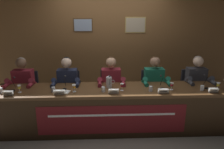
{
  "coord_description": "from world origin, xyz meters",
  "views": [
    {
      "loc": [
        -0.15,
        -3.47,
        2.04
      ],
      "look_at": [
        0.0,
        0.0,
        1.0
      ],
      "focal_mm": 34.67,
      "sensor_mm": 36.0,
      "label": 1
    }
  ],
  "objects_px": {
    "panelist_far_left": "(22,85)",
    "microphone_far_left": "(13,86)",
    "juice_glass_center": "(122,86)",
    "chair_right": "(151,93)",
    "microphone_far_right": "(206,84)",
    "panelist_center": "(111,84)",
    "chair_far_left": "(28,95)",
    "water_cup_far_left": "(1,91)",
    "water_cup_center": "(103,90)",
    "microphone_right": "(162,84)",
    "water_cup_far_right": "(202,88)",
    "juice_glass_right": "(172,85)",
    "microphone_left": "(65,85)",
    "juice_glass_far_left": "(19,87)",
    "chair_center": "(111,94)",
    "nameplate_right": "(163,91)",
    "panelist_far_right": "(197,83)",
    "water_cup_left": "(53,90)",
    "nameplate_far_left": "(8,93)",
    "document_stack_left": "(63,92)",
    "water_cup_right": "(151,89)",
    "conference_table": "(112,104)",
    "chair_far_right": "(192,93)",
    "nameplate_left": "(59,92)",
    "chair_left": "(70,95)",
    "juice_glass_left": "(74,87)",
    "microphone_center": "(110,85)",
    "water_pitcher_central": "(109,82)",
    "nameplate_center": "(114,91)",
    "juice_glass_far_right": "(218,85)",
    "nameplate_far_right": "(214,90)"
  },
  "relations": [
    {
      "from": "juice_glass_far_left",
      "to": "juice_glass_center",
      "type": "height_order",
      "value": "same"
    },
    {
      "from": "water_cup_far_left",
      "to": "water_cup_center",
      "type": "bearing_deg",
      "value": -0.63
    },
    {
      "from": "microphone_right",
      "to": "water_cup_far_right",
      "type": "height_order",
      "value": "microphone_right"
    },
    {
      "from": "juice_glass_left",
      "to": "water_cup_far_right",
      "type": "relative_size",
      "value": 1.46
    },
    {
      "from": "nameplate_far_right",
      "to": "chair_right",
      "type": "bearing_deg",
      "value": 135.12
    },
    {
      "from": "chair_center",
      "to": "water_pitcher_central",
      "type": "distance_m",
      "value": 0.64
    },
    {
      "from": "juice_glass_center",
      "to": "microphone_far_left",
      "type": "bearing_deg",
      "value": 177.48
    },
    {
      "from": "panelist_far_left",
      "to": "microphone_far_left",
      "type": "bearing_deg",
      "value": -90.79
    },
    {
      "from": "chair_left",
      "to": "juice_glass_far_right",
      "type": "distance_m",
      "value": 2.72
    },
    {
      "from": "water_cup_left",
      "to": "panelist_far_right",
      "type": "height_order",
      "value": "panelist_far_right"
    },
    {
      "from": "chair_center",
      "to": "microphone_far_right",
      "type": "distance_m",
      "value": 1.76
    },
    {
      "from": "panelist_center",
      "to": "water_cup_far_right",
      "type": "relative_size",
      "value": 14.36
    },
    {
      "from": "panelist_far_right",
      "to": "nameplate_right",
      "type": "bearing_deg",
      "value": -143.16
    },
    {
      "from": "conference_table",
      "to": "water_cup_right",
      "type": "relative_size",
      "value": 51.77
    },
    {
      "from": "nameplate_right",
      "to": "water_cup_right",
      "type": "bearing_deg",
      "value": 148.05
    },
    {
      "from": "conference_table",
      "to": "chair_far_right",
      "type": "distance_m",
      "value": 1.77
    },
    {
      "from": "juice_glass_far_left",
      "to": "chair_right",
      "type": "relative_size",
      "value": 0.14
    },
    {
      "from": "nameplate_right",
      "to": "microphone_far_right",
      "type": "height_order",
      "value": "microphone_far_right"
    },
    {
      "from": "chair_far_left",
      "to": "microphone_left",
      "type": "relative_size",
      "value": 4.13
    },
    {
      "from": "panelist_center",
      "to": "chair_left",
      "type": "bearing_deg",
      "value": 166.36
    },
    {
      "from": "nameplate_far_left",
      "to": "panelist_far_right",
      "type": "bearing_deg",
      "value": 10.4
    },
    {
      "from": "juice_glass_center",
      "to": "chair_right",
      "type": "bearing_deg",
      "value": 44.62
    },
    {
      "from": "water_cup_far_right",
      "to": "microphone_right",
      "type": "bearing_deg",
      "value": 169.14
    },
    {
      "from": "chair_left",
      "to": "nameplate_left",
      "type": "relative_size",
      "value": 4.98
    },
    {
      "from": "chair_far_right",
      "to": "panelist_far_right",
      "type": "distance_m",
      "value": 0.34
    },
    {
      "from": "microphone_left",
      "to": "juice_glass_far_right",
      "type": "bearing_deg",
      "value": -3.17
    },
    {
      "from": "water_cup_right",
      "to": "microphone_far_right",
      "type": "height_order",
      "value": "microphone_far_right"
    },
    {
      "from": "panelist_far_right",
      "to": "document_stack_left",
      "type": "distance_m",
      "value": 2.49
    },
    {
      "from": "panelist_far_left",
      "to": "water_cup_right",
      "type": "bearing_deg",
      "value": -12.49
    },
    {
      "from": "juice_glass_left",
      "to": "microphone_left",
      "type": "relative_size",
      "value": 0.57
    },
    {
      "from": "juice_glass_left",
      "to": "microphone_center",
      "type": "bearing_deg",
      "value": 9.25
    },
    {
      "from": "microphone_left",
      "to": "water_cup_right",
      "type": "xyz_separation_m",
      "value": [
        1.43,
        -0.17,
        -0.04
      ]
    },
    {
      "from": "panelist_far_left",
      "to": "microphone_far_left",
      "type": "height_order",
      "value": "panelist_far_left"
    },
    {
      "from": "juice_glass_far_left",
      "to": "chair_center",
      "type": "relative_size",
      "value": 0.14
    },
    {
      "from": "chair_left",
      "to": "nameplate_center",
      "type": "xyz_separation_m",
      "value": [
        0.84,
        -0.8,
        0.36
      ]
    },
    {
      "from": "water_cup_far_right",
      "to": "water_cup_far_left",
      "type": "bearing_deg",
      "value": 179.68
    },
    {
      "from": "microphone_left",
      "to": "nameplate_left",
      "type": "bearing_deg",
      "value": -99.96
    },
    {
      "from": "water_cup_far_left",
      "to": "microphone_left",
      "type": "distance_m",
      "value": 1.02
    },
    {
      "from": "microphone_far_right",
      "to": "panelist_center",
      "type": "bearing_deg",
      "value": 166.51
    },
    {
      "from": "juice_glass_right",
      "to": "document_stack_left",
      "type": "relative_size",
      "value": 0.52
    },
    {
      "from": "water_cup_left",
      "to": "juice_glass_right",
      "type": "relative_size",
      "value": 0.69
    },
    {
      "from": "microphone_left",
      "to": "water_cup_center",
      "type": "height_order",
      "value": "microphone_left"
    },
    {
      "from": "panelist_center",
      "to": "water_pitcher_central",
      "type": "relative_size",
      "value": 5.81
    },
    {
      "from": "panelist_center",
      "to": "chair_far_left",
      "type": "bearing_deg",
      "value": 173.08
    },
    {
      "from": "panelist_far_left",
      "to": "nameplate_left",
      "type": "distance_m",
      "value": 1.0
    },
    {
      "from": "nameplate_right",
      "to": "water_cup_far_right",
      "type": "xyz_separation_m",
      "value": [
        0.69,
        0.12,
        -0.0
      ]
    },
    {
      "from": "nameplate_right",
      "to": "microphone_far_right",
      "type": "xyz_separation_m",
      "value": [
        0.79,
        0.23,
        0.03
      ]
    },
    {
      "from": "nameplate_far_left",
      "to": "panelist_far_right",
      "type": "distance_m",
      "value": 3.34
    },
    {
      "from": "chair_right",
      "to": "document_stack_left",
      "type": "height_order",
      "value": "chair_right"
    },
    {
      "from": "juice_glass_right",
      "to": "water_cup_far_right",
      "type": "distance_m",
      "value": 0.51
    }
  ]
}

